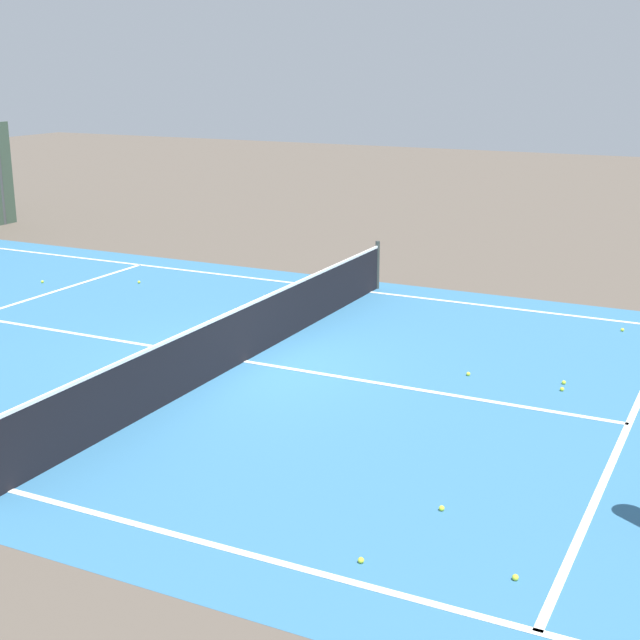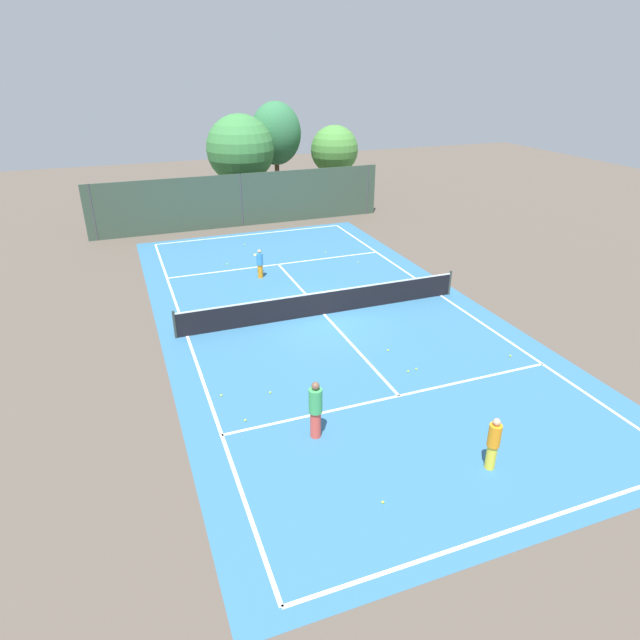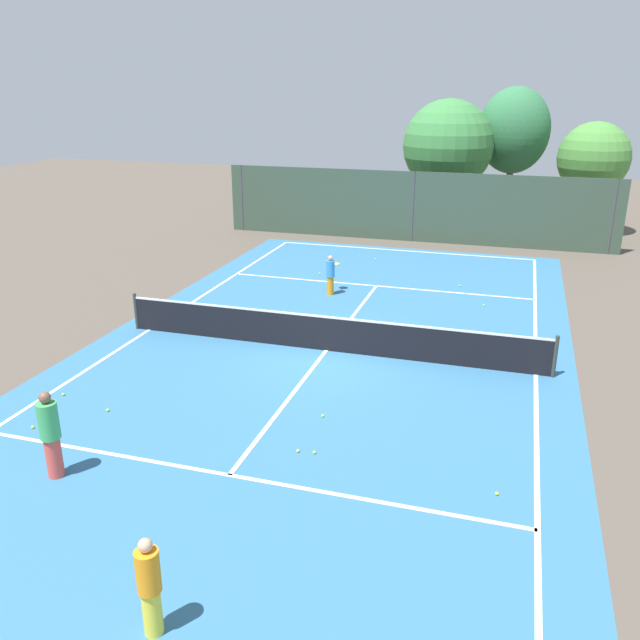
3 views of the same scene
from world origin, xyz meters
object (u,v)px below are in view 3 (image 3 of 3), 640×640
player_1 (150,586)px  tennis_ball_12 (286,325)px  tennis_ball_3 (344,334)px  tennis_ball_8 (320,274)px  tennis_ball_5 (484,305)px  tennis_ball_7 (323,416)px  tennis_ball_4 (497,494)px  tennis_ball_2 (33,427)px  tennis_ball_9 (460,286)px  tennis_ball_1 (63,395)px  tennis_ball_11 (298,451)px  player_2 (50,434)px  player_0 (331,274)px  tennis_ball_10 (108,410)px  tennis_ball_6 (376,259)px  tennis_ball_0 (314,452)px

player_1 → tennis_ball_12: size_ratio=22.68×
tennis_ball_3 → tennis_ball_8: same height
player_1 → tennis_ball_5: bearing=77.9°
player_1 → tennis_ball_7: 6.46m
tennis_ball_4 → tennis_ball_12: 9.64m
tennis_ball_12 → tennis_ball_7: bearing=-62.2°
tennis_ball_2 → tennis_ball_4: (9.54, 0.41, 0.00)m
tennis_ball_5 → tennis_ball_9: size_ratio=1.00×
tennis_ball_1 → tennis_ball_11: bearing=-7.2°
tennis_ball_4 → player_2: bearing=-167.4°
tennis_ball_5 → tennis_ball_9: bearing=115.5°
tennis_ball_9 → tennis_ball_11: (-1.93, -12.49, 0.00)m
tennis_ball_8 → player_0: bearing=-64.4°
tennis_ball_2 → tennis_ball_4: size_ratio=1.00×
player_1 → tennis_ball_11: (0.37, 4.86, -0.73)m
tennis_ball_10 → player_1: bearing=-51.0°
tennis_ball_1 → tennis_ball_7: bearing=7.2°
tennis_ball_5 → tennis_ball_6: same height
tennis_ball_6 → tennis_ball_9: size_ratio=1.00×
player_0 → tennis_ball_11: size_ratio=21.07×
tennis_ball_4 → tennis_ball_6: same height
tennis_ball_9 → tennis_ball_0: bearing=-97.3°
tennis_ball_3 → tennis_ball_10: same height
tennis_ball_0 → tennis_ball_11: bearing=-172.7°
tennis_ball_6 → tennis_ball_9: bearing=-37.2°
tennis_ball_5 → tennis_ball_8: size_ratio=1.00×
player_2 → tennis_ball_10: size_ratio=26.19×
tennis_ball_2 → tennis_ball_4: same height
tennis_ball_6 → tennis_ball_8: same height
tennis_ball_5 → tennis_ball_10: bearing=-126.9°
tennis_ball_2 → tennis_ball_6: bearing=76.4°
tennis_ball_7 → tennis_ball_9: bearing=80.2°
player_2 → tennis_ball_11: size_ratio=26.19×
tennis_ball_4 → tennis_ball_8: 14.77m
tennis_ball_7 → tennis_ball_11: (-0.05, -1.54, 0.00)m
tennis_ball_1 → tennis_ball_11: 6.13m
tennis_ball_8 → tennis_ball_9: same height
tennis_ball_1 → tennis_ball_9: same height
player_2 → tennis_ball_1: bearing=125.4°
tennis_ball_0 → tennis_ball_5: size_ratio=1.00×
tennis_ball_2 → tennis_ball_11: 5.74m
player_2 → tennis_ball_8: bearing=87.4°
tennis_ball_1 → tennis_ball_4: size_ratio=1.00×
tennis_ball_4 → tennis_ball_5: size_ratio=1.00×
player_1 → tennis_ball_5: player_1 is taller
tennis_ball_0 → tennis_ball_10: size_ratio=1.00×
tennis_ball_0 → tennis_ball_7: size_ratio=1.00×
tennis_ball_3 → tennis_ball_9: bearing=65.2°
player_0 → tennis_ball_9: 4.84m
tennis_ball_7 → tennis_ball_4: bearing=-26.3°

